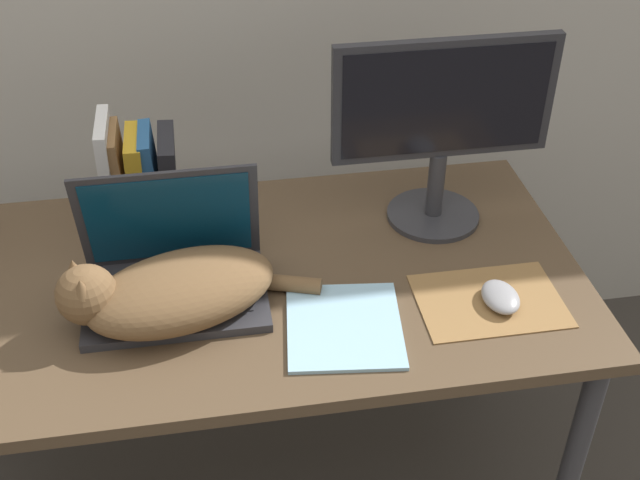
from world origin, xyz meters
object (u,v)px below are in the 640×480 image
object	(u,v)px
cat	(169,291)
external_monitor	(442,122)
webcam	(231,188)
computer_mouse	(501,297)
book_row	(139,175)
notepad	(344,326)
laptop	(174,273)

from	to	relation	value
cat	external_monitor	distance (m)	0.64
cat	webcam	world-z (taller)	cat
external_monitor	computer_mouse	xyz separation A→B (m)	(0.05, -0.30, -0.22)
book_row	notepad	size ratio (longest dim) A/B	0.94
computer_mouse	notepad	size ratio (longest dim) A/B	0.39
cat	book_row	world-z (taller)	book_row
external_monitor	webcam	world-z (taller)	external_monitor
external_monitor	computer_mouse	bearing A→B (deg)	-81.33
cat	book_row	xyz separation A→B (m)	(-0.05, 0.34, 0.04)
external_monitor	webcam	xyz separation A→B (m)	(-0.43, 0.12, -0.19)
computer_mouse	notepad	xyz separation A→B (m)	(-0.30, -0.02, -0.01)
book_row	computer_mouse	bearing A→B (deg)	-31.50
laptop	webcam	distance (m)	0.32
webcam	book_row	bearing A→B (deg)	-175.66
cat	computer_mouse	xyz separation A→B (m)	(0.61, -0.07, -0.04)
cat	webcam	size ratio (longest dim) A/B	7.09
computer_mouse	notepad	distance (m)	0.30
cat	computer_mouse	size ratio (longest dim) A/B	4.95
cat	external_monitor	bearing A→B (deg)	22.40
book_row	laptop	bearing A→B (deg)	-77.00
cat	notepad	bearing A→B (deg)	-15.19
external_monitor	book_row	xyz separation A→B (m)	(-0.62, 0.11, -0.13)
laptop	notepad	size ratio (longest dim) A/B	1.35
external_monitor	notepad	bearing A→B (deg)	-129.04
notepad	book_row	bearing A→B (deg)	130.51
external_monitor	book_row	world-z (taller)	external_monitor
external_monitor	webcam	size ratio (longest dim) A/B	6.62
laptop	webcam	bearing A→B (deg)	65.83
laptop	webcam	size ratio (longest dim) A/B	5.00
laptop	webcam	xyz separation A→B (m)	(0.13, 0.29, -0.00)
external_monitor	computer_mouse	distance (m)	0.37
cat	webcam	bearing A→B (deg)	68.85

